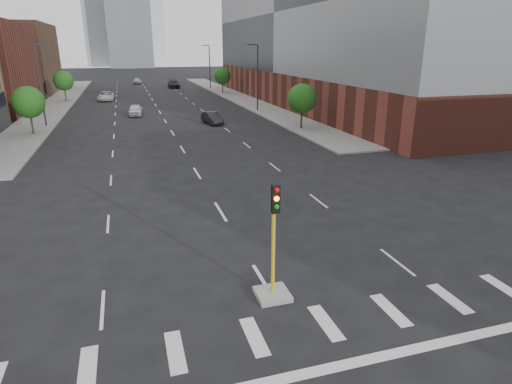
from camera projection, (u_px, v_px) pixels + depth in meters
name	position (u px, v px, depth m)	size (l,w,h in m)	color
sidewalk_left_far	(59.00, 102.00, 70.56)	(5.00, 92.00, 0.15)	gray
sidewalk_right_far	(235.00, 96.00, 78.78)	(5.00, 92.00, 0.15)	gray
building_right_main	(346.00, 31.00, 66.54)	(24.00, 70.00, 22.00)	brown
tower_mid	(128.00, 14.00, 181.74)	(18.00, 18.00, 44.00)	slate
median_traffic_signal	(273.00, 274.00, 15.46)	(1.20, 1.20, 4.40)	#999993
streetlight_right_a	(257.00, 75.00, 59.54)	(1.60, 0.22, 9.07)	#2D2D30
streetlight_right_b	(209.00, 65.00, 91.25)	(1.60, 0.22, 9.07)	#2D2D30
streetlight_left	(40.00, 82.00, 47.66)	(1.60, 0.22, 9.07)	#2D2D30
tree_left_near	(28.00, 102.00, 43.49)	(3.20, 3.20, 4.85)	#382619
tree_left_far	(63.00, 81.00, 70.67)	(3.20, 3.20, 4.85)	#382619
tree_right_near	(302.00, 98.00, 46.63)	(3.20, 3.20, 4.85)	#382619
tree_right_far	(222.00, 76.00, 82.87)	(3.20, 3.20, 4.85)	#382619
car_near_left	(135.00, 110.00, 57.07)	(1.74, 4.33, 1.48)	silver
car_mid_right	(212.00, 118.00, 50.87)	(1.48, 4.24, 1.40)	black
car_far_left	(106.00, 96.00, 72.78)	(2.51, 5.44, 1.51)	silver
car_deep_right	(174.00, 84.00, 95.23)	(2.39, 5.87, 1.70)	black
car_distant	(137.00, 81.00, 105.05)	(1.70, 4.22, 1.44)	silver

